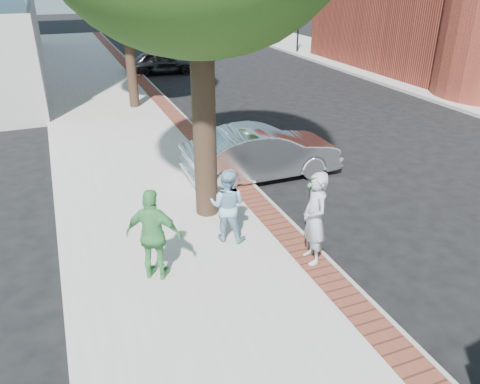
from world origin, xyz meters
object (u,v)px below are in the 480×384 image
bg_car (161,62)px  sedan_silver (262,153)px  person_gray (315,218)px  person_green (154,235)px  parking_meter (311,204)px  person_officer (228,205)px

bg_car → sedan_silver: bearing=-176.2°
person_gray → bg_car: (1.55, 19.64, -0.45)m
person_gray → person_green: (-2.99, 0.60, -0.04)m
person_green → sedan_silver: size_ratio=0.41×
parking_meter → person_officer: size_ratio=0.92×
person_officer → bg_car: (2.82, 18.24, -0.30)m
parking_meter → bg_car: size_ratio=0.39×
person_gray → sedan_silver: bearing=176.1°
person_gray → sedan_silver: person_gray is taller
person_gray → person_officer: person_gray is taller
parking_meter → person_green: size_ratio=0.82×
person_officer → bg_car: 18.46m
parking_meter → person_officer: (-1.40, 1.02, -0.25)m
person_green → bg_car: size_ratio=0.47×
parking_meter → bg_car: bearing=85.8°
person_officer → sedan_silver: (2.16, 3.05, -0.22)m
sedan_silver → bg_car: 15.21m
parking_meter → sedan_silver: parking_meter is taller
parking_meter → person_green: bearing=176.0°
person_officer → bg_car: bearing=-63.0°
person_officer → sedan_silver: 3.75m
person_green → parking_meter: bearing=-152.8°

